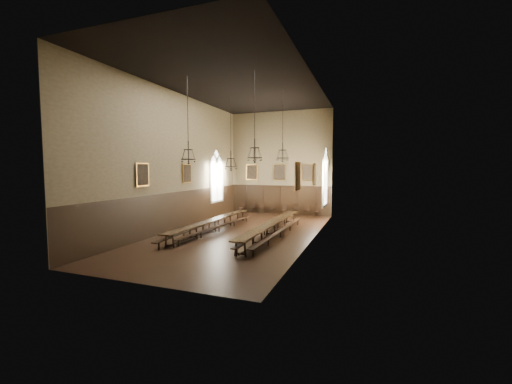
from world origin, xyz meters
The scene contains 34 objects.
floor centered at (0.00, 0.00, -0.01)m, with size 9.00×18.00×0.02m, color black.
ceiling centered at (0.00, 0.00, 9.01)m, with size 9.00×18.00×0.02m, color black.
wall_back centered at (0.00, 9.01, 4.50)m, with size 9.00×0.02×9.00m, color #756648.
wall_front centered at (0.00, -9.01, 4.50)m, with size 9.00×0.02×9.00m, color #756648.
wall_left centered at (-4.51, 0.00, 4.50)m, with size 0.02×18.00×9.00m, color #756648.
wall_right centered at (4.51, 0.00, 4.50)m, with size 0.02×18.00×9.00m, color #756648.
wainscot_panelling centered at (0.00, 0.00, 1.25)m, with size 9.00×18.00×2.50m, color black, non-canonical shape.
table_left centered at (-1.97, 0.06, 0.39)m, with size 0.84×9.93×0.77m.
table_right centered at (1.99, 0.06, 0.40)m, with size 0.77×10.36×0.81m.
bench_left_outer centered at (-2.49, -0.21, 0.30)m, with size 0.81×10.39×0.47m.
bench_left_inner centered at (-1.52, 0.14, 0.26)m, with size 0.81×9.03×0.41m.
bench_right_inner centered at (1.54, 0.19, 0.30)m, with size 0.93×10.64×0.48m.
bench_right_outer centered at (2.63, -0.14, 0.27)m, with size 0.48×9.41×0.42m.
chair_0 centered at (-3.48, 8.56, 0.28)m, with size 0.44×0.44×0.92m.
chair_1 centered at (-2.46, 8.56, 0.30)m, with size 0.53×0.53×0.99m.
chair_2 centered at (-1.58, 8.55, 0.28)m, with size 0.47×0.47×0.92m.
chair_3 centered at (-0.57, 8.50, 0.29)m, with size 0.51×0.51×0.97m.
chair_4 centered at (0.52, 8.52, 0.27)m, with size 0.50×0.50×0.89m.
chair_5 centered at (1.47, 8.51, 0.30)m, with size 0.56×0.57×1.00m.
chair_6 centered at (2.46, 8.57, 0.30)m, with size 0.51×0.51×0.99m.
chair_7 centered at (3.39, 8.47, 0.27)m, with size 0.46×0.46×0.89m.
chandelier_back_left centered at (-1.81, 2.64, 4.47)m, with size 0.90×0.90×5.00m.
chandelier_back_right centered at (2.08, 2.23, 5.03)m, with size 0.80×0.80×4.42m.
chandelier_front_left centered at (-1.91, -2.71, 4.86)m, with size 0.82×0.82×4.60m.
chandelier_front_right centered at (1.89, -2.49, 4.92)m, with size 0.79×0.79×4.55m.
portrait_back_0 centered at (-2.60, 8.88, 3.70)m, with size 1.10×0.12×1.40m.
portrait_back_1 centered at (0.00, 8.88, 3.70)m, with size 1.10×0.12×1.40m.
portrait_back_2 centered at (2.60, 8.88, 3.70)m, with size 1.10×0.12×1.40m.
portrait_left_0 centered at (-4.38, 1.00, 3.70)m, with size 0.12×1.00×1.30m.
portrait_left_1 centered at (-4.38, -3.50, 3.70)m, with size 0.12×1.00×1.30m.
portrait_right_0 centered at (4.38, 1.00, 3.70)m, with size 0.12×1.00×1.30m.
portrait_right_1 centered at (4.38, -3.50, 3.70)m, with size 0.12×1.00×1.30m.
window_right centered at (4.43, 5.50, 3.40)m, with size 0.20×2.20×4.60m, color white, non-canonical shape.
window_left centered at (-4.43, 5.50, 3.40)m, with size 0.20×2.20×4.60m, color white, non-canonical shape.
Camera 1 is at (7.51, -17.68, 4.06)m, focal length 22.00 mm.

